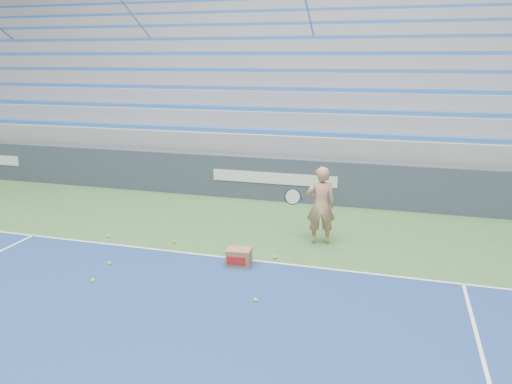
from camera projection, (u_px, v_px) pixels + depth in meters
sponsor_barrier at (275, 179)px, 12.67m from camera, size 30.00×0.32×1.10m
bleachers at (315, 92)px, 17.51m from camera, size 31.00×9.15×7.30m
tennis_player at (320, 205)px, 9.64m from camera, size 0.92×0.87×1.54m
ball_box at (239, 257)px, 8.71m from camera, size 0.44×0.36×0.31m
tennis_ball_0 at (109, 236)px, 10.09m from camera, size 0.07×0.07×0.07m
tennis_ball_1 at (109, 263)px, 8.77m from camera, size 0.07×0.07×0.07m
tennis_ball_2 at (175, 241)px, 9.81m from camera, size 0.07×0.07×0.07m
tennis_ball_3 at (256, 300)px, 7.44m from camera, size 0.07×0.07×0.07m
tennis_ball_4 at (93, 281)px, 8.09m from camera, size 0.07×0.07×0.07m
tennis_ball_5 at (275, 257)px, 9.04m from camera, size 0.07×0.07×0.07m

